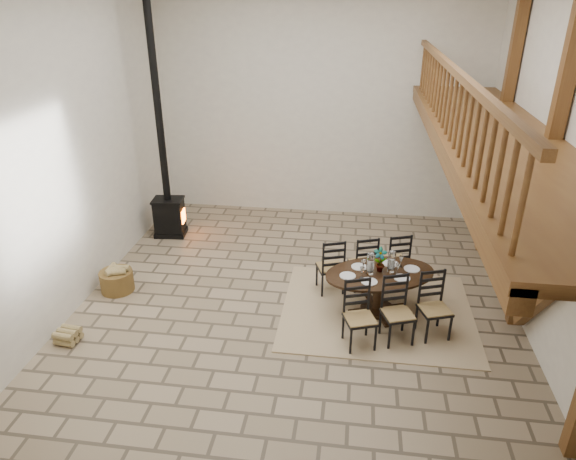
# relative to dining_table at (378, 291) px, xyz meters

# --- Properties ---
(ground) EXTENTS (8.00, 8.00, 0.00)m
(ground) POSITION_rel_dining_table_xyz_m (-1.30, 0.00, -0.38)
(ground) COLOR gray
(ground) RESTS_ON ground
(room_shell) EXTENTS (7.02, 8.02, 5.01)m
(room_shell) POSITION_rel_dining_table_xyz_m (-0.11, 0.00, 2.63)
(room_shell) COLOR beige
(room_shell) RESTS_ON ground
(rug) EXTENTS (3.00, 2.50, 0.02)m
(rug) POSITION_rel_dining_table_xyz_m (0.00, -0.00, -0.37)
(rug) COLOR tan
(rug) RESTS_ON ground
(dining_table) EXTENTS (2.11, 2.33, 1.11)m
(dining_table) POSITION_rel_dining_table_xyz_m (0.00, 0.00, 0.00)
(dining_table) COLOR black
(dining_table) RESTS_ON ground
(wood_stove) EXTENTS (0.67, 0.54, 5.00)m
(wood_stove) POSITION_rel_dining_table_xyz_m (-4.23, 2.29, 0.75)
(wood_stove) COLOR black
(wood_stove) RESTS_ON ground
(log_basket) EXTENTS (0.55, 0.55, 0.46)m
(log_basket) POSITION_rel_dining_table_xyz_m (-4.38, 0.04, -0.18)
(log_basket) COLOR brown
(log_basket) RESTS_ON ground
(log_stack) EXTENTS (0.34, 0.35, 0.21)m
(log_stack) POSITION_rel_dining_table_xyz_m (-4.48, -1.40, -0.28)
(log_stack) COLOR tan
(log_stack) RESTS_ON ground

